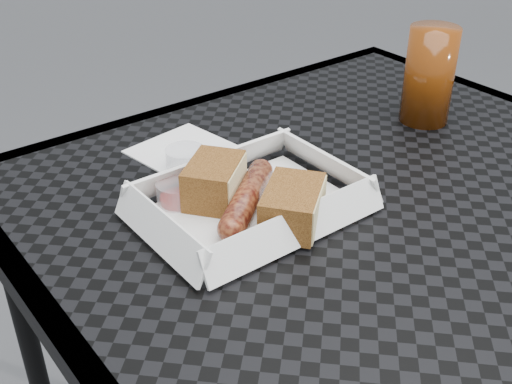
{
  "coord_description": "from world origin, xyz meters",
  "views": [
    {
      "loc": [
        -0.51,
        -0.41,
        1.15
      ],
      "look_at": [
        -0.14,
        0.07,
        0.78
      ],
      "focal_mm": 45.0,
      "sensor_mm": 36.0,
      "label": 1
    }
  ],
  "objects_px": {
    "patio_table": "(380,255)",
    "drink_glass": "(429,75)",
    "food_tray": "(251,209)",
    "bratwurst": "(247,198)"
  },
  "relations": [
    {
      "from": "patio_table",
      "to": "drink_glass",
      "type": "bearing_deg",
      "value": 30.28
    },
    {
      "from": "patio_table",
      "to": "food_tray",
      "type": "height_order",
      "value": "food_tray"
    },
    {
      "from": "drink_glass",
      "to": "food_tray",
      "type": "bearing_deg",
      "value": -173.27
    },
    {
      "from": "bratwurst",
      "to": "drink_glass",
      "type": "distance_m",
      "value": 0.36
    },
    {
      "from": "drink_glass",
      "to": "bratwurst",
      "type": "bearing_deg",
      "value": -173.48
    },
    {
      "from": "patio_table",
      "to": "drink_glass",
      "type": "xyz_separation_m",
      "value": [
        0.21,
        0.12,
        0.15
      ]
    },
    {
      "from": "food_tray",
      "to": "bratwurst",
      "type": "distance_m",
      "value": 0.02
    },
    {
      "from": "food_tray",
      "to": "drink_glass",
      "type": "bearing_deg",
      "value": 6.73
    },
    {
      "from": "food_tray",
      "to": "drink_glass",
      "type": "relative_size",
      "value": 1.59
    },
    {
      "from": "patio_table",
      "to": "bratwurst",
      "type": "height_order",
      "value": "bratwurst"
    }
  ]
}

